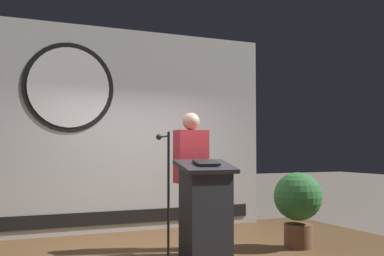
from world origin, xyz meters
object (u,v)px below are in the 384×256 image
object	(u,v)px
podium	(206,210)
potted_plant	(298,202)
speaker_person	(191,179)
microphone_stand	(167,218)

from	to	relation	value
podium	potted_plant	distance (m)	1.31
podium	potted_plant	xyz separation A→B (m)	(1.31, 0.01, 0.03)
speaker_person	microphone_stand	bearing A→B (deg)	-132.76
podium	potted_plant	bearing A→B (deg)	0.62
microphone_stand	potted_plant	world-z (taller)	microphone_stand
potted_plant	speaker_person	bearing A→B (deg)	160.09
podium	microphone_stand	xyz separation A→B (m)	(-0.52, -0.11, -0.05)
microphone_stand	potted_plant	size ratio (longest dim) A/B	1.51
podium	potted_plant	world-z (taller)	podium
podium	potted_plant	size ratio (longest dim) A/B	1.18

